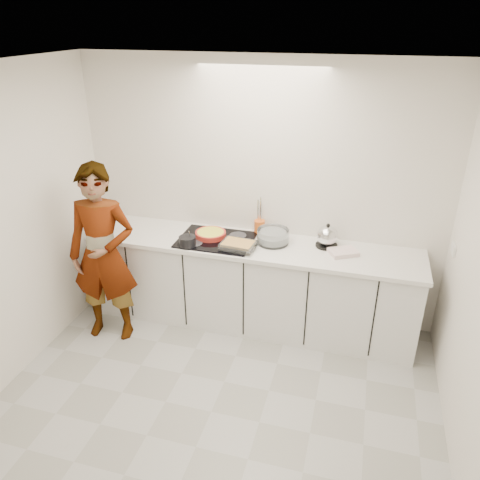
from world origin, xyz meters
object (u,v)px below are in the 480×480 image
(hob, at_px, (216,240))
(cook, at_px, (103,255))
(baking_dish, at_px, (238,245))
(utensil_crock, at_px, (260,227))
(tart_dish, at_px, (211,234))
(kettle, at_px, (327,237))
(mixing_bowl, at_px, (273,237))
(saucepan, at_px, (187,241))

(hob, xyz_separation_m, cook, (-0.94, -0.51, -0.04))
(baking_dish, relative_size, utensil_crock, 2.49)
(baking_dish, bearing_deg, hob, 152.94)
(tart_dish, height_order, kettle, kettle)
(mixing_bowl, bearing_deg, utensil_crock, 132.24)
(saucepan, bearing_deg, tart_dish, 59.50)
(mixing_bowl, distance_m, kettle, 0.51)
(hob, relative_size, mixing_bowl, 2.04)
(hob, distance_m, kettle, 1.07)
(hob, height_order, kettle, kettle)
(tart_dish, relative_size, mixing_bowl, 0.90)
(utensil_crock, bearing_deg, hob, -141.90)
(tart_dish, bearing_deg, cook, -147.43)
(mixing_bowl, bearing_deg, hob, -170.67)
(hob, height_order, cook, cook)
(mixing_bowl, xyz_separation_m, cook, (-1.49, -0.60, -0.10))
(baking_dish, xyz_separation_m, mixing_bowl, (0.28, 0.22, 0.02))
(baking_dish, bearing_deg, utensil_crock, 75.86)
(tart_dish, bearing_deg, kettle, 5.75)
(tart_dish, distance_m, baking_dish, 0.38)
(kettle, xyz_separation_m, cook, (-1.99, -0.67, -0.14))
(utensil_crock, bearing_deg, saucepan, -139.90)
(kettle, height_order, cook, cook)
(baking_dish, bearing_deg, kettle, 20.07)
(mixing_bowl, height_order, kettle, kettle)
(hob, bearing_deg, utensil_crock, 38.10)
(tart_dish, xyz_separation_m, kettle, (1.12, 0.11, 0.06))
(saucepan, xyz_separation_m, utensil_crock, (0.58, 0.49, 0.01))
(baking_dish, relative_size, mixing_bowl, 0.94)
(tart_dish, relative_size, baking_dish, 0.96)
(utensil_crock, relative_size, cook, 0.08)
(tart_dish, distance_m, utensil_crock, 0.50)
(mixing_bowl, bearing_deg, kettle, 7.51)
(utensil_crock, bearing_deg, tart_dish, -150.89)
(saucepan, bearing_deg, hob, 43.21)
(tart_dish, height_order, saucepan, saucepan)
(saucepan, height_order, cook, cook)
(hob, relative_size, cook, 0.41)
(mixing_bowl, relative_size, utensil_crock, 2.64)
(kettle, bearing_deg, baking_dish, -159.93)
(hob, xyz_separation_m, kettle, (1.05, 0.16, 0.09))
(tart_dish, height_order, cook, cook)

